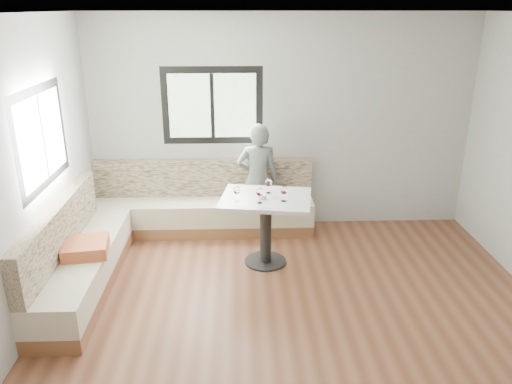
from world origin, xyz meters
TOP-DOWN VIEW (x-y plane):
  - room at (-0.08, 0.08)m, footprint 5.01×5.01m
  - banquette at (-1.59, 1.63)m, footprint 2.90×2.80m
  - table at (-0.27, 1.34)m, footprint 1.11×0.93m
  - person at (-0.33, 2.19)m, footprint 0.54×0.36m
  - olive_ramekin at (-0.31, 1.32)m, footprint 0.10×0.10m
  - wine_glass_a at (-0.60, 1.22)m, footprint 0.08×0.08m
  - wine_glass_b at (-0.35, 1.16)m, footprint 0.08×0.08m
  - wine_glass_c at (-0.08, 1.20)m, footprint 0.08×0.08m
  - wine_glass_d at (-0.23, 1.47)m, footprint 0.08×0.08m

SIDE VIEW (x-z plane):
  - banquette at x=-1.59m, z-range -0.14..0.81m
  - table at x=-0.27m, z-range 0.21..1.03m
  - person at x=-0.33m, z-range 0.00..1.48m
  - olive_ramekin at x=-0.31m, z-range 0.83..0.87m
  - wine_glass_a at x=-0.60m, z-range 0.86..1.04m
  - wine_glass_b at x=-0.35m, z-range 0.86..1.04m
  - wine_glass_c at x=-0.08m, z-range 0.86..1.04m
  - wine_glass_d at x=-0.23m, z-range 0.86..1.04m
  - room at x=-0.08m, z-range 0.01..2.82m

